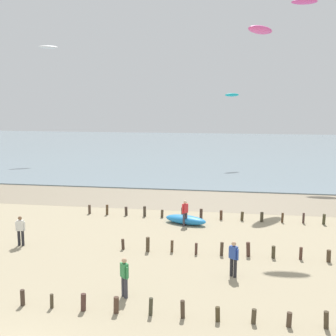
{
  "coord_description": "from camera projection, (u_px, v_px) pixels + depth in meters",
  "views": [
    {
      "loc": [
        7.23,
        -10.93,
        8.17
      ],
      "look_at": [
        3.3,
        12.66,
        4.47
      ],
      "focal_mm": 46.82,
      "sensor_mm": 36.0,
      "label": 1
    }
  ],
  "objects": [
    {
      "name": "wet_sand_strip",
      "position": [
        152.0,
        198.0,
        36.85
      ],
      "size": [
        120.0,
        7.47,
        0.01
      ],
      "primitive_type": "cube",
      "color": "gray",
      "rests_on": "ground"
    },
    {
      "name": "sea",
      "position": [
        197.0,
        149.0,
        74.61
      ],
      "size": [
        160.0,
        70.0,
        0.1
      ],
      "primitive_type": "cube",
      "color": "gray",
      "rests_on": "ground"
    },
    {
      "name": "groyne_near",
      "position": [
        301.0,
        319.0,
        15.86
      ],
      "size": [
        21.15,
        0.34,
        0.76
      ],
      "color": "#403229",
      "rests_on": "ground"
    },
    {
      "name": "groyne_mid",
      "position": [
        238.0,
        250.0,
        23.15
      ],
      "size": [
        12.44,
        0.37,
        0.81
      ],
      "color": "#433227",
      "rests_on": "ground"
    },
    {
      "name": "groyne_far",
      "position": [
        249.0,
        216.0,
        29.93
      ],
      "size": [
        23.48,
        0.37,
        0.76
      ],
      "color": "#48382C",
      "rests_on": "ground"
    },
    {
      "name": "person_mid_beach",
      "position": [
        234.0,
        258.0,
        20.37
      ],
      "size": [
        0.47,
        0.4,
        1.71
      ],
      "color": "#232328",
      "rests_on": "ground"
    },
    {
      "name": "person_by_waterline",
      "position": [
        185.0,
        212.0,
        28.69
      ],
      "size": [
        0.39,
        0.48,
        1.71
      ],
      "color": "#383842",
      "rests_on": "ground"
    },
    {
      "name": "person_left_flank",
      "position": [
        20.0,
        230.0,
        24.77
      ],
      "size": [
        0.57,
        0.26,
        1.71
      ],
      "color": "#232328",
      "rests_on": "ground"
    },
    {
      "name": "person_right_flank",
      "position": [
        124.0,
        276.0,
        18.24
      ],
      "size": [
        0.42,
        0.44,
        1.71
      ],
      "color": "#383842",
      "rests_on": "ground"
    },
    {
      "name": "grounded_kite",
      "position": [
        186.0,
        220.0,
        29.22
      ],
      "size": [
        3.09,
        1.91,
        0.58
      ],
      "primitive_type": "ellipsoid",
      "rotation": [
        0.0,
        0.0,
        5.96
      ],
      "color": "#2384D1",
      "rests_on": "ground"
    },
    {
      "name": "kite_aloft_3",
      "position": [
        232.0,
        95.0,
        53.97
      ],
      "size": [
        2.09,
        1.88,
        0.55
      ],
      "primitive_type": "ellipsoid",
      "rotation": [
        -0.37,
        0.0,
        0.67
      ],
      "color": "#19B2B7"
    },
    {
      "name": "kite_aloft_4",
      "position": [
        260.0,
        30.0,
        37.07
      ],
      "size": [
        2.92,
        3.63,
        0.8
      ],
      "primitive_type": "ellipsoid",
      "rotation": [
        -0.22,
        0.0,
        1.01
      ],
      "color": "#E54C99"
    },
    {
      "name": "kite_aloft_5",
      "position": [
        48.0,
        47.0,
        60.28
      ],
      "size": [
        2.71,
        2.11,
        0.57
      ],
      "primitive_type": "ellipsoid",
      "rotation": [
        -0.19,
        0.0,
        3.68
      ],
      "color": "white"
    },
    {
      "name": "kite_aloft_6",
      "position": [
        304.0,
        2.0,
        46.92
      ],
      "size": [
        2.76,
        0.98,
        0.71
      ],
      "primitive_type": "ellipsoid",
      "rotation": [
        0.34,
        0.0,
        3.14
      ],
      "color": "#E54C99"
    }
  ]
}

